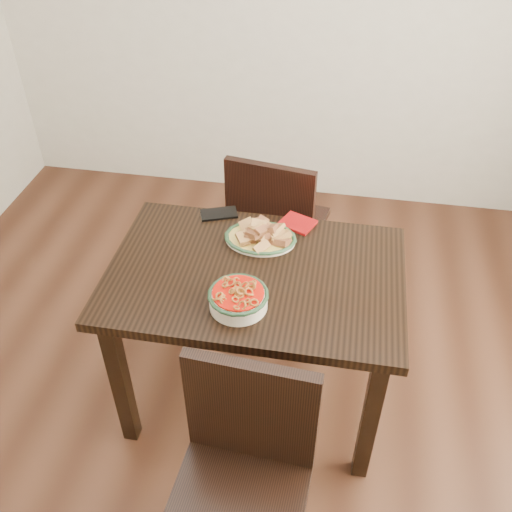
% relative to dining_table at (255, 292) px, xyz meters
% --- Properties ---
extents(floor, '(3.50, 3.50, 0.00)m').
position_rel_dining_table_xyz_m(floor, '(-0.13, -0.02, -0.64)').
color(floor, '#391E12').
rests_on(floor, ground).
extents(dining_table, '(1.12, 0.75, 0.75)m').
position_rel_dining_table_xyz_m(dining_table, '(0.00, 0.00, 0.00)').
color(dining_table, black).
rests_on(dining_table, ground).
extents(chair_far, '(0.48, 0.48, 0.89)m').
position_rel_dining_table_xyz_m(chair_far, '(-0.01, 0.65, -0.14)').
color(chair_far, black).
rests_on(chair_far, ground).
extents(chair_near, '(0.45, 0.45, 0.89)m').
position_rel_dining_table_xyz_m(chair_near, '(0.08, -0.66, -0.14)').
color(chair_near, black).
rests_on(chair_near, ground).
extents(fish_plate, '(0.28, 0.22, 0.11)m').
position_rel_dining_table_xyz_m(fish_plate, '(-0.01, 0.19, 0.15)').
color(fish_plate, beige).
rests_on(fish_plate, dining_table).
extents(noodle_bowl, '(0.22, 0.22, 0.08)m').
position_rel_dining_table_xyz_m(noodle_bowl, '(-0.03, -0.19, 0.15)').
color(noodle_bowl, beige).
rests_on(noodle_bowl, dining_table).
extents(smartphone, '(0.17, 0.13, 0.01)m').
position_rel_dining_table_xyz_m(smartphone, '(-0.22, 0.34, 0.11)').
color(smartphone, black).
rests_on(smartphone, dining_table).
extents(napkin, '(0.17, 0.15, 0.01)m').
position_rel_dining_table_xyz_m(napkin, '(0.12, 0.33, 0.11)').
color(napkin, '#970B0B').
rests_on(napkin, dining_table).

